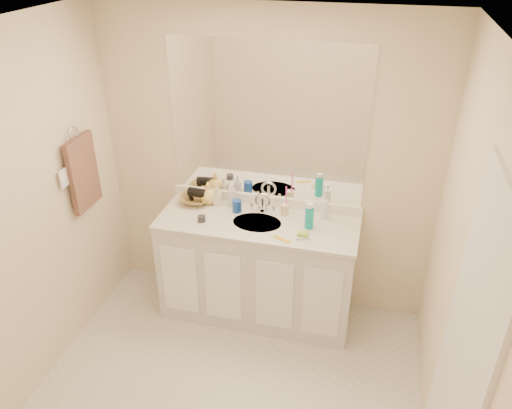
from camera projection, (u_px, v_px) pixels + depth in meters
name	position (u px, v px, depth m)	size (l,w,h in m)	color
ceiling	(200.00, 39.00, 2.15)	(2.60, 2.60, 0.02)	white
wall_back	(266.00, 167.00, 3.83)	(2.60, 0.02, 2.40)	beige
wall_left	(8.00, 233.00, 3.01)	(0.02, 2.60, 2.40)	beige
wall_right	(463.00, 304.00, 2.46)	(0.02, 2.60, 2.40)	beige
vanity_cabinet	(258.00, 270.00, 3.98)	(1.50, 0.55, 0.85)	silver
countertop	(258.00, 223.00, 3.77)	(1.52, 0.57, 0.03)	beige
backsplash	(266.00, 200.00, 3.96)	(1.52, 0.03, 0.08)	white
sink_basin	(257.00, 224.00, 3.75)	(0.37, 0.37, 0.02)	silver
faucet	(263.00, 205.00, 3.87)	(0.02, 0.02, 0.11)	silver
mirror	(267.00, 123.00, 3.65)	(1.48, 0.01, 1.20)	white
blue_mug	(237.00, 206.00, 3.86)	(0.07, 0.07, 0.10)	#163F9C
tan_cup	(285.00, 210.00, 3.82)	(0.06, 0.06, 0.09)	beige
toothbrush	(286.00, 198.00, 3.77)	(0.01, 0.01, 0.20)	#FF43BD
mouthwash_bottle	(309.00, 218.00, 3.64)	(0.07, 0.07, 0.15)	#0DA39C
clear_pump_bottle	(324.00, 209.00, 3.77)	(0.05, 0.05, 0.15)	white
soap_dish	(302.00, 236.00, 3.56)	(0.10, 0.08, 0.01)	silver
green_soap	(303.00, 234.00, 3.56)	(0.07, 0.05, 0.03)	#90C32F
orange_comb	(282.00, 239.00, 3.53)	(0.14, 0.03, 0.01)	gold
dark_jar	(202.00, 219.00, 3.75)	(0.06, 0.06, 0.04)	#2A2A2F
soap_bottle_white	(232.00, 195.00, 3.92)	(0.07, 0.07, 0.19)	silver
soap_bottle_cream	(217.00, 195.00, 3.95)	(0.07, 0.07, 0.15)	beige
soap_bottle_yellow	(209.00, 193.00, 3.96)	(0.14, 0.14, 0.18)	#F2D05E
wicker_basket	(195.00, 199.00, 4.00)	(0.25, 0.25, 0.06)	olive
hair_dryer	(197.00, 193.00, 3.96)	(0.07, 0.07, 0.15)	black
towel_ring	(73.00, 134.00, 3.49)	(0.11, 0.11, 0.01)	silver
hand_towel	(83.00, 173.00, 3.63)	(0.04, 0.32, 0.55)	#4C3228
switch_plate	(64.00, 178.00, 3.44)	(0.01, 0.09, 0.13)	white
door	(458.00, 378.00, 2.30)	(0.02, 0.82, 2.00)	white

